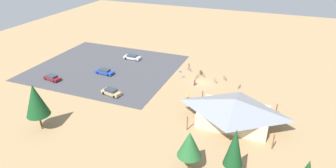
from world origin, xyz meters
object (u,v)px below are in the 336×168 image
(car_maroon_end_stall, at_px, (52,78))
(visitor_near_lot, at_px, (195,82))
(pine_midwest, at_px, (234,147))
(bicycle_green_front_row, at_px, (203,75))
(lot_sign, at_px, (180,74))
(bicycle_red_yard_front, at_px, (190,69))
(trash_bin, at_px, (201,72))
(visitor_crossing_yard, at_px, (188,97))
(bicycle_black_near_porch, at_px, (197,77))
(pine_far_west, at_px, (35,100))
(bicycle_blue_trailside, at_px, (189,65))
(car_blue_far_end, at_px, (105,71))
(pine_west, at_px, (189,144))
(car_tan_mid_lot, at_px, (111,92))
(bike_pavilion, at_px, (234,110))
(bicycle_yellow_edge_south, at_px, (239,87))
(car_silver_near_entry, at_px, (132,57))
(bicycle_orange_lone_west, at_px, (225,78))
(bicycle_white_yard_right, at_px, (215,81))

(car_maroon_end_stall, distance_m, visitor_near_lot, 33.54)
(pine_midwest, height_order, bicycle_green_front_row, pine_midwest)
(lot_sign, relative_size, bicycle_red_yard_front, 1.64)
(trash_bin, relative_size, visitor_crossing_yard, 0.54)
(trash_bin, bearing_deg, bicycle_black_near_porch, 86.79)
(lot_sign, height_order, pine_midwest, pine_midwest)
(pine_far_west, distance_m, pine_midwest, 33.05)
(bicycle_blue_trailside, bearing_deg, car_blue_far_end, 33.98)
(lot_sign, distance_m, bicycle_blue_trailside, 8.02)
(pine_west, relative_size, bicycle_blue_trailside, 4.26)
(trash_bin, distance_m, car_tan_mid_lot, 22.91)
(bike_pavilion, height_order, visitor_near_lot, bike_pavilion)
(car_blue_far_end, height_order, car_tan_mid_lot, car_tan_mid_lot)
(pine_midwest, distance_m, car_maroon_end_stall, 48.08)
(bicycle_yellow_edge_south, height_order, bicycle_green_front_row, bicycle_yellow_edge_south)
(bike_pavilion, bearing_deg, bicycle_blue_trailside, -55.08)
(car_maroon_end_stall, bearing_deg, car_silver_near_entry, -121.48)
(bicycle_red_yard_front, bearing_deg, bicycle_orange_lone_west, 168.04)
(lot_sign, xyz_separation_m, car_tan_mid_lot, (11.17, 12.87, -0.64))
(trash_bin, xyz_separation_m, lot_sign, (3.79, 4.47, 0.96))
(lot_sign, xyz_separation_m, bicycle_orange_lone_west, (-10.02, -3.45, -1.03))
(pine_west, distance_m, bicycle_green_front_row, 32.02)
(bicycle_white_yard_right, bearing_deg, bicycle_orange_lone_west, -130.36)
(bicycle_yellow_edge_south, xyz_separation_m, bicycle_black_near_porch, (10.24, -1.54, 0.02))
(bicycle_yellow_edge_south, bearing_deg, visitor_near_lot, 13.17)
(bicycle_green_front_row, xyz_separation_m, car_tan_mid_lot, (15.79, 16.24, 0.39))
(car_tan_mid_lot, bearing_deg, car_silver_near_entry, -74.82)
(car_silver_near_entry, bearing_deg, bicycle_green_front_row, 170.28)
(lot_sign, relative_size, bicycle_green_front_row, 1.54)
(car_blue_far_end, bearing_deg, pine_far_west, 95.56)
(trash_bin, height_order, bicycle_red_yard_front, trash_bin)
(bicycle_green_front_row, bearing_deg, car_tan_mid_lot, 45.81)
(pine_midwest, bearing_deg, visitor_crossing_yard, -56.86)
(pine_midwest, distance_m, bicycle_blue_trailside, 40.19)
(bicycle_red_yard_front, bearing_deg, pine_midwest, 116.23)
(pine_midwest, bearing_deg, car_maroon_end_stall, -19.82)
(bicycle_black_near_porch, relative_size, car_silver_near_entry, 0.36)
(bicycle_yellow_edge_south, bearing_deg, trash_bin, -22.57)
(lot_sign, bearing_deg, pine_midwest, 121.35)
(pine_west, distance_m, bicycle_red_yard_front, 35.04)
(bicycle_orange_lone_west, height_order, car_silver_near_entry, car_silver_near_entry)
(bicycle_yellow_edge_south, height_order, car_silver_near_entry, car_silver_near_entry)
(bicycle_blue_trailside, height_order, bicycle_red_yard_front, bicycle_blue_trailside)
(bicycle_black_near_porch, relative_size, visitor_near_lot, 1.05)
(bicycle_green_front_row, distance_m, car_blue_far_end, 24.19)
(visitor_near_lot, bearing_deg, pine_midwest, 116.44)
(car_blue_far_end, xyz_separation_m, car_maroon_end_stall, (9.63, 7.52, -0.01))
(trash_bin, xyz_separation_m, car_tan_mid_lot, (14.96, 17.35, 0.32))
(bicycle_white_yard_right, height_order, car_silver_near_entry, car_silver_near_entry)
(trash_bin, bearing_deg, bicycle_blue_trailside, -39.60)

